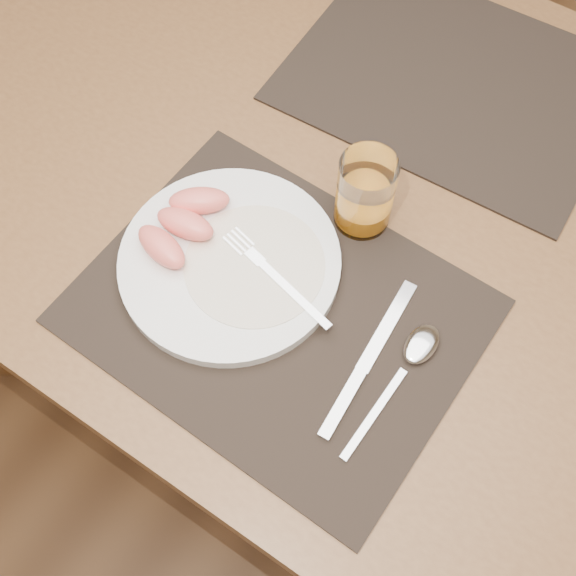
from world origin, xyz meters
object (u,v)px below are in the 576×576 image
(plate, at_px, (230,262))
(table, at_px, (351,213))
(placemat_near, at_px, (277,311))
(fork, at_px, (269,270))
(juice_glass, at_px, (365,196))
(spoon, at_px, (415,354))
(placemat_far, at_px, (453,81))
(knife, at_px, (361,370))

(plate, bearing_deg, table, 74.05)
(placemat_near, distance_m, fork, 0.05)
(plate, relative_size, juice_glass, 2.53)
(placemat_near, distance_m, juice_glass, 0.18)
(table, bearing_deg, juice_glass, -52.84)
(spoon, bearing_deg, table, 136.01)
(plate, xyz_separation_m, fork, (0.05, 0.01, 0.01))
(table, relative_size, fork, 8.06)
(fork, height_order, spoon, fork)
(table, height_order, placemat_far, placemat_far)
(placemat_near, xyz_separation_m, knife, (0.12, -0.01, 0.00))
(table, bearing_deg, placemat_far, 82.69)
(knife, bearing_deg, spoon, 50.56)
(placemat_near, relative_size, juice_glass, 4.21)
(placemat_near, height_order, juice_glass, juice_glass)
(table, xyz_separation_m, spoon, (0.19, -0.18, 0.09))
(knife, bearing_deg, fork, 165.00)
(placemat_far, distance_m, juice_glass, 0.28)
(table, bearing_deg, fork, -92.63)
(table, distance_m, juice_glass, 0.15)
(table, bearing_deg, spoon, -43.99)
(placemat_far, bearing_deg, plate, -101.51)
(spoon, height_order, juice_glass, juice_glass)
(placemat_near, height_order, knife, knife)
(spoon, bearing_deg, plate, -175.31)
(plate, relative_size, spoon, 1.41)
(placemat_near, height_order, spoon, spoon)
(placemat_far, bearing_deg, juice_glass, -87.62)
(placemat_far, relative_size, knife, 2.04)
(table, relative_size, plate, 5.19)
(placemat_near, bearing_deg, juice_glass, 84.99)
(placemat_near, xyz_separation_m, juice_glass, (0.01, 0.17, 0.05))
(placemat_near, xyz_separation_m, placemat_far, (0.00, 0.44, 0.00))
(knife, height_order, spoon, spoon)
(placemat_far, xyz_separation_m, knife, (0.12, -0.45, 0.00))
(knife, bearing_deg, placemat_far, 104.78)
(plate, height_order, spoon, plate)
(placemat_near, relative_size, plate, 1.67)
(placemat_far, height_order, spoon, spoon)
(placemat_near, xyz_separation_m, spoon, (0.16, 0.04, 0.01))
(placemat_near, distance_m, plate, 0.09)
(placemat_near, height_order, placemat_far, same)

